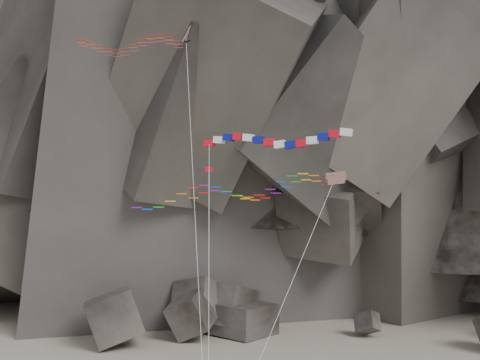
# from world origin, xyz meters

# --- Properties ---
(headland) EXTENTS (110.00, 70.00, 84.00)m
(headland) POSITION_xyz_m (0.00, 70.00, 42.00)
(headland) COLOR #504841
(headland) RESTS_ON ground
(boulder_field) EXTENTS (69.09, 19.29, 8.31)m
(boulder_field) POSITION_xyz_m (1.36, 33.51, 2.34)
(boulder_field) COLOR #47423F
(boulder_field) RESTS_ON ground
(delta_kite) EXTENTS (11.88, 11.07, 29.67)m
(delta_kite) POSITION_xyz_m (-10.80, 0.55, 29.97)
(delta_kite) COLOR red
(delta_kite) RESTS_ON ground
(banner_kite) EXTENTS (10.50, 9.21, 21.15)m
(banner_kite) POSITION_xyz_m (0.55, -2.47, 22.21)
(banner_kite) COLOR red
(banner_kite) RESTS_ON ground
(parafoil_kite) EXTENTS (15.93, 9.61, 18.44)m
(parafoil_kite) POSITION_xyz_m (-2.74, -1.10, 18.69)
(parafoil_kite) COLOR gold
(parafoil_kite) RESTS_ON ground
(pennant_kite) EXTENTS (1.50, 9.70, 18.81)m
(pennant_kite) POSITION_xyz_m (-4.17, -1.64, 16.94)
(pennant_kite) COLOR red
(pennant_kite) RESTS_ON ground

